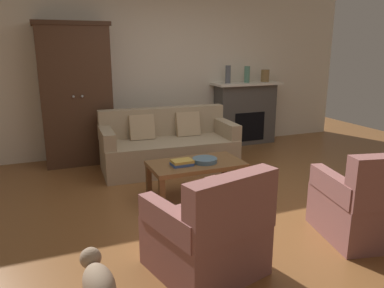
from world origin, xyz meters
The scene contains 14 objects.
ground_plane centered at (0.00, 0.00, 0.00)m, with size 9.60×9.60×0.00m, color brown.
back_wall centered at (0.00, 2.55, 1.40)m, with size 7.20×0.10×2.80m, color silver.
fireplace centered at (1.55, 2.30, 0.57)m, with size 1.26×0.48×1.12m.
armoire centered at (-1.40, 2.22, 1.05)m, with size 1.06×0.57×2.09m.
couch centered at (-0.23, 1.42, 0.32)m, with size 1.96×0.95×0.86m.
coffee_table centered at (-0.27, 0.29, 0.37)m, with size 1.10×0.60×0.42m.
fruit_bowl centered at (-0.17, 0.25, 0.45)m, with size 0.29×0.29×0.05m, color slate.
book_stack centered at (-0.46, 0.24, 0.45)m, with size 0.25×0.18×0.06m.
mantel_vase_slate centered at (1.17, 2.28, 1.27)m, with size 0.09×0.09×0.31m, color #565B66.
mantel_vase_jade centered at (1.55, 2.28, 1.26)m, with size 0.10×0.10×0.28m, color slate.
mantel_vase_bronze centered at (1.93, 2.28, 1.23)m, with size 0.15×0.15×0.22m, color olive.
armchair_near_left centered at (-0.79, -1.19, 0.32)m, with size 0.93×0.93×0.88m.
armchair_near_right centered at (0.80, -1.25, 0.32)m, with size 0.91×0.92×0.88m.
dog centered at (-1.67, -1.37, 0.25)m, with size 0.23×0.57×0.39m.
Camera 1 is at (-1.90, -3.58, 1.74)m, focal length 34.92 mm.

